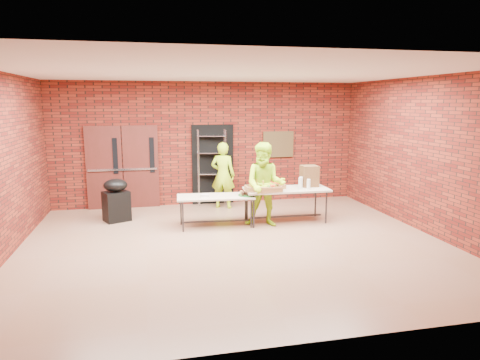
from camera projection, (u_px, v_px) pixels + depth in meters
name	position (u px, v px, depth m)	size (l,w,h in m)	color
room	(235.00, 161.00, 7.86)	(8.08, 7.08, 3.28)	#886249
double_doors	(123.00, 167.00, 10.81)	(1.78, 0.12, 2.10)	#491814
dark_doorway	(213.00, 164.00, 11.31)	(1.10, 0.06, 2.10)	black
bronze_plaque	(278.00, 144.00, 11.58)	(0.85, 0.04, 0.70)	#47351C
wire_rack	(212.00, 168.00, 11.17)	(0.73, 0.24, 1.98)	#A8A9AF
table_left	(215.00, 198.00, 9.24)	(1.69, 0.81, 0.68)	tan
table_right	(286.00, 191.00, 9.57)	(1.89, 0.83, 0.77)	tan
basket_bananas	(256.00, 188.00, 9.30)	(0.45, 0.35, 0.14)	#AA7244
basket_oranges	(275.00, 186.00, 9.60)	(0.42, 0.33, 0.13)	#AA7244
basket_apples	(270.00, 188.00, 9.27)	(0.49, 0.38, 0.15)	#AA7244
muffin_tray	(248.00, 193.00, 9.28)	(0.43, 0.43, 0.11)	#15511A
napkin_box	(205.00, 196.00, 9.14)	(0.17, 0.12, 0.06)	silver
coffee_dispenser	(309.00, 176.00, 9.77)	(0.37, 0.33, 0.48)	brown
cup_stack_front	(300.00, 184.00, 9.45)	(0.09, 0.09, 0.26)	silver
cup_stack_mid	(309.00, 184.00, 9.43)	(0.08, 0.08, 0.23)	silver
cup_stack_back	(301.00, 182.00, 9.64)	(0.08, 0.08, 0.25)	silver
covered_grill	(116.00, 200.00, 9.69)	(0.67, 0.62, 0.97)	black
volunteer_woman	(223.00, 175.00, 10.86)	(0.62, 0.40, 1.69)	#AEE719
volunteer_man	(265.00, 185.00, 9.24)	(0.89, 0.69, 1.83)	#AEE719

